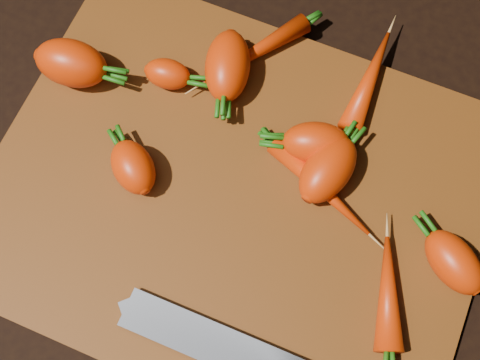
% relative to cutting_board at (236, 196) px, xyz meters
% --- Properties ---
extents(ground, '(2.00, 2.00, 0.01)m').
position_rel_cutting_board_xyz_m(ground, '(0.00, 0.00, -0.01)').
color(ground, black).
extents(cutting_board, '(0.50, 0.40, 0.01)m').
position_rel_cutting_board_xyz_m(cutting_board, '(0.00, 0.00, 0.00)').
color(cutting_board, brown).
rests_on(cutting_board, ground).
extents(carrot_0, '(0.08, 0.06, 0.05)m').
position_rel_cutting_board_xyz_m(carrot_0, '(-0.21, 0.06, 0.03)').
color(carrot_0, red).
rests_on(carrot_0, cutting_board).
extents(carrot_1, '(0.07, 0.07, 0.04)m').
position_rel_cutting_board_xyz_m(carrot_1, '(-0.10, -0.02, 0.03)').
color(carrot_1, red).
rests_on(carrot_1, cutting_board).
extents(carrot_2, '(0.07, 0.09, 0.05)m').
position_rel_cutting_board_xyz_m(carrot_2, '(-0.06, 0.12, 0.03)').
color(carrot_2, red).
rests_on(carrot_2, cutting_board).
extents(carrot_3, '(0.06, 0.09, 0.05)m').
position_rel_cutting_board_xyz_m(carrot_3, '(0.08, 0.05, 0.03)').
color(carrot_3, red).
rests_on(carrot_3, cutting_board).
extents(carrot_4, '(0.08, 0.06, 0.04)m').
position_rel_cutting_board_xyz_m(carrot_4, '(0.06, 0.08, 0.03)').
color(carrot_4, red).
rests_on(carrot_4, cutting_board).
extents(carrot_5, '(0.05, 0.04, 0.03)m').
position_rel_cutting_board_xyz_m(carrot_5, '(-0.12, 0.09, 0.02)').
color(carrot_5, red).
rests_on(carrot_5, cutting_board).
extents(carrot_6, '(0.08, 0.07, 0.04)m').
position_rel_cutting_board_xyz_m(carrot_6, '(0.22, 0.01, 0.03)').
color(carrot_6, red).
rests_on(carrot_6, cutting_board).
extents(carrot_7, '(0.03, 0.12, 0.03)m').
position_rel_cutting_board_xyz_m(carrot_7, '(0.08, 0.17, 0.02)').
color(carrot_7, red).
rests_on(carrot_7, cutting_board).
extents(carrot_8, '(0.13, 0.08, 0.02)m').
position_rel_cutting_board_xyz_m(carrot_8, '(0.08, 0.04, 0.02)').
color(carrot_8, red).
rests_on(carrot_8, cutting_board).
extents(carrot_9, '(0.06, 0.11, 0.03)m').
position_rel_cutting_board_xyz_m(carrot_9, '(0.17, -0.04, 0.02)').
color(carrot_9, red).
rests_on(carrot_9, cutting_board).
extents(carrot_10, '(0.09, 0.12, 0.02)m').
position_rel_cutting_board_xyz_m(carrot_10, '(-0.04, 0.15, 0.02)').
color(carrot_10, red).
rests_on(carrot_10, cutting_board).
extents(knife, '(0.34, 0.04, 0.02)m').
position_rel_cutting_board_xyz_m(knife, '(0.07, -0.15, 0.01)').
color(knife, gray).
rests_on(knife, cutting_board).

